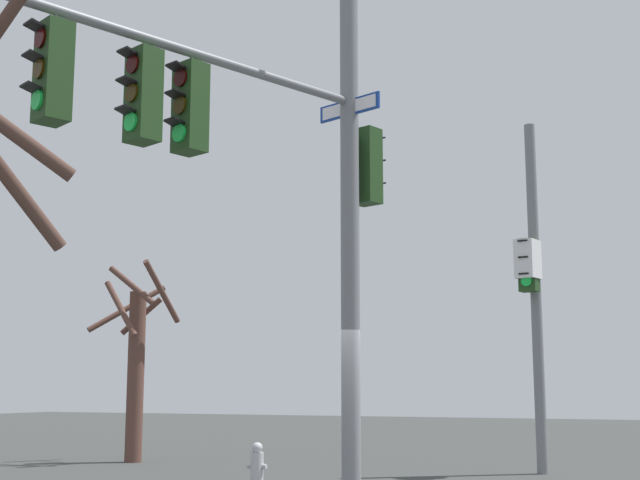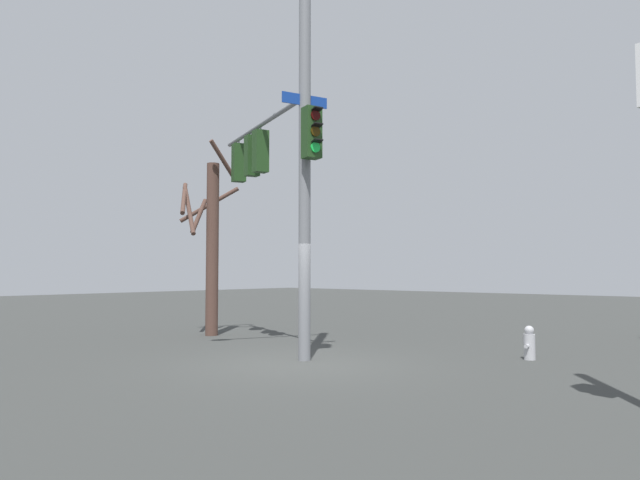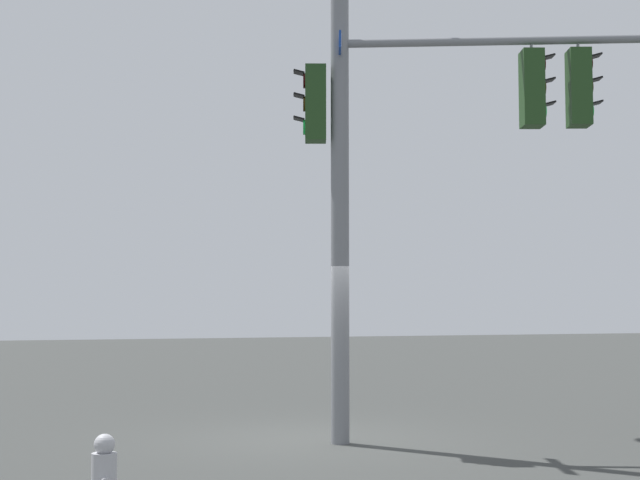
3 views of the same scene
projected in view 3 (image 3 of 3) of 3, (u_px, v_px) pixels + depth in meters
The scene contains 3 objects.
ground_plane at pixel (316, 440), 13.26m from camera, with size 80.00×80.00×0.00m, color #373937.
main_signal_pole_assembly at pixel (418, 80), 13.36m from camera, with size 5.37×5.72×9.74m.
fire_hydrant at pixel (104, 475), 8.70m from camera, with size 0.38×0.24×0.73m.
Camera 3 is at (-12.76, 4.18, 1.96)m, focal length 51.63 mm.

